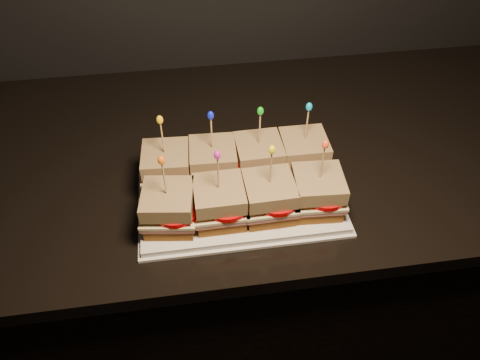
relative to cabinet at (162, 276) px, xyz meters
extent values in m
cube|color=black|center=(0.00, 0.00, 0.00)|extent=(2.41, 0.67, 0.84)
cube|color=black|center=(0.00, 0.00, 0.44)|extent=(2.45, 0.71, 0.03)
cube|color=white|center=(0.20, -0.16, 0.46)|extent=(0.38, 0.23, 0.02)
cube|color=white|center=(0.20, -0.16, 0.45)|extent=(0.39, 0.25, 0.01)
cube|color=#56300E|center=(0.07, -0.11, 0.48)|extent=(0.09, 0.09, 0.02)
cube|color=#C65F5D|center=(0.07, -0.11, 0.50)|extent=(0.10, 0.10, 0.01)
cube|color=beige|center=(0.07, -0.11, 0.50)|extent=(0.10, 0.10, 0.01)
cylinder|color=#CB0406|center=(0.08, -0.11, 0.51)|extent=(0.09, 0.09, 0.01)
cube|color=#5B3715|center=(0.07, -0.11, 0.53)|extent=(0.09, 0.09, 0.03)
cylinder|color=tan|center=(0.07, -0.11, 0.58)|extent=(0.00, 0.00, 0.09)
ellipsoid|color=#FCB010|center=(0.07, -0.11, 0.62)|extent=(0.01, 0.01, 0.02)
cube|color=#56300E|center=(0.15, -0.11, 0.48)|extent=(0.09, 0.09, 0.02)
cube|color=#C65F5D|center=(0.15, -0.11, 0.50)|extent=(0.10, 0.09, 0.01)
cube|color=beige|center=(0.15, -0.11, 0.50)|extent=(0.10, 0.10, 0.01)
cylinder|color=#CB0406|center=(0.17, -0.11, 0.51)|extent=(0.09, 0.09, 0.01)
cube|color=#5B3715|center=(0.15, -0.11, 0.53)|extent=(0.09, 0.09, 0.03)
cylinder|color=tan|center=(0.15, -0.11, 0.58)|extent=(0.00, 0.00, 0.09)
ellipsoid|color=#0C1AD0|center=(0.15, -0.11, 0.62)|extent=(0.01, 0.01, 0.02)
cube|color=#56300E|center=(0.24, -0.11, 0.48)|extent=(0.09, 0.09, 0.02)
cube|color=#C65F5D|center=(0.24, -0.11, 0.50)|extent=(0.10, 0.09, 0.01)
cube|color=beige|center=(0.24, -0.11, 0.50)|extent=(0.10, 0.09, 0.01)
cylinder|color=#CB0406|center=(0.26, -0.11, 0.51)|extent=(0.09, 0.09, 0.01)
cube|color=#5B3715|center=(0.24, -0.11, 0.53)|extent=(0.09, 0.09, 0.03)
cylinder|color=tan|center=(0.24, -0.11, 0.58)|extent=(0.00, 0.00, 0.09)
ellipsoid|color=#10AB16|center=(0.24, -0.11, 0.62)|extent=(0.01, 0.01, 0.02)
cube|color=#56300E|center=(0.33, -0.11, 0.48)|extent=(0.09, 0.09, 0.02)
cube|color=#C65F5D|center=(0.33, -0.11, 0.50)|extent=(0.09, 0.09, 0.01)
cube|color=beige|center=(0.33, -0.11, 0.50)|extent=(0.10, 0.09, 0.01)
cylinder|color=#CB0406|center=(0.34, -0.11, 0.51)|extent=(0.09, 0.09, 0.01)
cube|color=#5B3715|center=(0.33, -0.11, 0.53)|extent=(0.09, 0.09, 0.03)
cylinder|color=tan|center=(0.33, -0.11, 0.58)|extent=(0.00, 0.00, 0.09)
ellipsoid|color=#0A9AC0|center=(0.33, -0.11, 0.62)|extent=(0.01, 0.01, 0.02)
cube|color=#56300E|center=(0.07, -0.21, 0.48)|extent=(0.10, 0.10, 0.02)
cube|color=#C65F5D|center=(0.07, -0.21, 0.50)|extent=(0.11, 0.10, 0.01)
cube|color=beige|center=(0.07, -0.21, 0.50)|extent=(0.11, 0.10, 0.01)
cylinder|color=#CB0406|center=(0.08, -0.22, 0.51)|extent=(0.09, 0.09, 0.01)
cube|color=#5B3715|center=(0.07, -0.21, 0.53)|extent=(0.10, 0.10, 0.03)
cylinder|color=tan|center=(0.07, -0.21, 0.58)|extent=(0.00, 0.00, 0.09)
ellipsoid|color=orange|center=(0.07, -0.21, 0.62)|extent=(0.01, 0.01, 0.02)
cube|color=#56300E|center=(0.15, -0.21, 0.48)|extent=(0.09, 0.09, 0.02)
cube|color=#C65F5D|center=(0.15, -0.21, 0.50)|extent=(0.09, 0.09, 0.01)
cube|color=beige|center=(0.15, -0.21, 0.50)|extent=(0.10, 0.09, 0.01)
cylinder|color=#CB0406|center=(0.17, -0.22, 0.51)|extent=(0.09, 0.09, 0.01)
cube|color=#5B3715|center=(0.15, -0.21, 0.53)|extent=(0.09, 0.09, 0.03)
cylinder|color=tan|center=(0.15, -0.21, 0.58)|extent=(0.00, 0.00, 0.09)
ellipsoid|color=#C8229E|center=(0.15, -0.21, 0.62)|extent=(0.01, 0.01, 0.02)
cube|color=#56300E|center=(0.24, -0.21, 0.48)|extent=(0.09, 0.09, 0.02)
cube|color=#C65F5D|center=(0.24, -0.21, 0.50)|extent=(0.10, 0.09, 0.01)
cube|color=beige|center=(0.24, -0.21, 0.50)|extent=(0.10, 0.09, 0.01)
cylinder|color=#CB0406|center=(0.26, -0.22, 0.51)|extent=(0.09, 0.09, 0.01)
cube|color=#5B3715|center=(0.24, -0.21, 0.53)|extent=(0.09, 0.09, 0.03)
cylinder|color=tan|center=(0.24, -0.21, 0.58)|extent=(0.00, 0.00, 0.09)
ellipsoid|color=yellow|center=(0.24, -0.21, 0.62)|extent=(0.01, 0.01, 0.02)
cube|color=#56300E|center=(0.33, -0.21, 0.48)|extent=(0.09, 0.09, 0.02)
cube|color=#C65F5D|center=(0.33, -0.21, 0.50)|extent=(0.10, 0.10, 0.01)
cube|color=beige|center=(0.33, -0.21, 0.50)|extent=(0.10, 0.10, 0.01)
cylinder|color=#CB0406|center=(0.34, -0.22, 0.51)|extent=(0.09, 0.09, 0.01)
cube|color=#5B3715|center=(0.33, -0.21, 0.53)|extent=(0.09, 0.09, 0.03)
cylinder|color=tan|center=(0.33, -0.21, 0.58)|extent=(0.00, 0.00, 0.09)
ellipsoid|color=#F1451F|center=(0.33, -0.21, 0.62)|extent=(0.01, 0.01, 0.02)
camera|label=1|loc=(0.11, -0.78, 1.12)|focal=35.00mm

